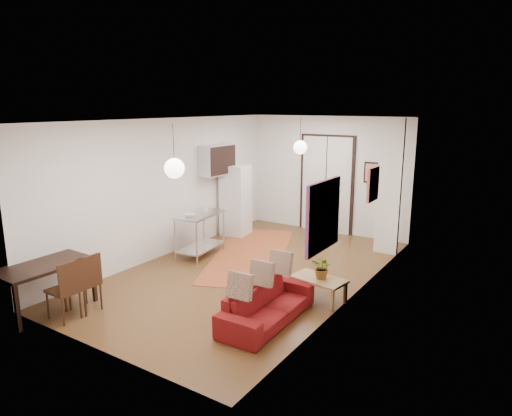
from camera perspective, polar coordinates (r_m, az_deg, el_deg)
The scene contains 27 objects.
floor at distance 8.95m, azimuth -0.75°, elevation -7.93°, with size 7.00×7.00×0.00m, color brown.
ceiling at distance 8.37m, azimuth -0.81°, elevation 10.96°, with size 4.20×7.00×0.02m, color white.
wall_back at distance 11.57m, azimuth 8.92°, elevation 4.12°, with size 4.20×0.02×2.90m, color white.
wall_front at distance 6.05m, azimuth -19.60°, elevation -4.49°, with size 4.20×0.02×2.90m, color white.
wall_left at distance 9.85m, azimuth -11.00°, elevation 2.52°, with size 0.02×7.00×2.90m, color white.
wall_right at distance 7.61m, azimuth 12.49°, elevation -0.57°, with size 0.02×7.00×2.90m, color white.
double_doors at distance 11.57m, azimuth 8.78°, elevation 2.87°, with size 1.44×0.06×2.50m, color silver.
stub_partition at distance 10.06m, azimuth 16.32°, elevation 2.45°, with size 0.50×0.10×2.90m, color white.
wall_cabinet at distance 10.79m, azimuth -4.87°, elevation 6.01°, with size 0.35×1.00×0.70m, color silver.
painting_popart at distance 6.44m, azimuth 8.42°, elevation -0.98°, with size 0.05×1.00×1.00m, color red.
painting_abstract at distance 8.29m, azimuth 14.41°, elevation 2.89°, with size 0.05×0.50×0.60m, color beige.
poster_back at distance 11.11m, azimuth 14.31°, elevation 4.30°, with size 0.40×0.03×0.50m, color red.
print_left at distance 11.27m, azimuth -3.91°, elevation 6.57°, with size 0.03×0.44×0.54m, color #8F5F3B.
pendant_back at distance 10.13m, azimuth 5.56°, elevation 7.56°, with size 0.30×0.30×0.80m.
pendant_front at distance 6.86m, azimuth -10.16°, elevation 4.91°, with size 0.30×0.30×0.80m.
kilim_rug at distance 9.96m, azimuth -0.62°, elevation -5.71°, with size 1.46×3.89×0.01m, color #BC622F.
sofa at distance 6.93m, azimuth 1.43°, elevation -11.98°, with size 1.81×0.71×0.53m, color maroon.
coffee_table at distance 7.66m, azimuth 7.85°, elevation -9.03°, with size 0.94×0.62×0.39m.
potted_plant at distance 7.55m, azimuth 8.32°, elevation -7.40°, with size 0.34×0.30×0.38m, color #31692F.
kitchen_counter at distance 9.79m, azimuth -7.00°, elevation -2.53°, with size 0.76×1.27×0.92m.
bowl at distance 9.48m, azimuth -8.22°, elevation -0.89°, with size 0.22×0.22×0.05m, color white.
soap_bottle at distance 9.90m, azimuth -6.36°, elevation 0.17°, with size 0.09×0.09×0.19m, color teal.
fridge at distance 11.24m, azimuth -2.56°, elevation 0.99°, with size 0.61×0.61×1.74m, color white.
dining_table at distance 7.86m, azimuth -25.03°, elevation -6.96°, with size 0.82×1.39×0.76m.
dining_chair_near at distance 7.70m, azimuth -20.42°, elevation -7.99°, with size 0.46×0.64×0.94m.
dining_chair_far at distance 7.54m, azimuth -22.22°, elevation -8.58°, with size 0.46×0.64×0.94m.
black_side_chair at distance 10.98m, azimuth 7.76°, elevation -1.22°, with size 0.52×0.53×0.91m.
Camera 1 is at (4.66, -6.95, 3.17)m, focal length 32.00 mm.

